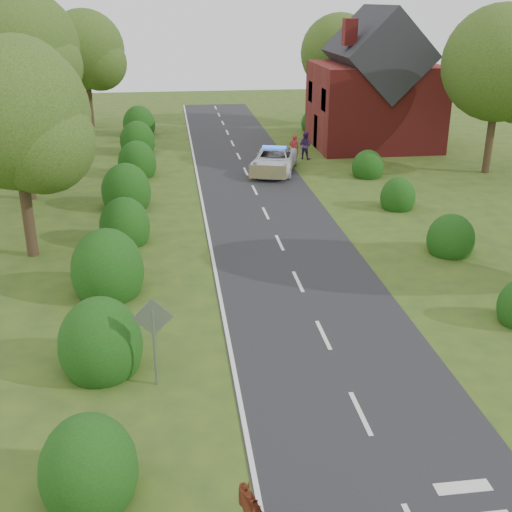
{
  "coord_description": "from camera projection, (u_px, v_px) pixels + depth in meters",
  "views": [
    {
      "loc": [
        -4.32,
        -12.78,
        9.56
      ],
      "look_at": [
        -1.6,
        7.51,
        1.3
      ],
      "focal_mm": 45.0,
      "sensor_mm": 36.0,
      "label": 1
    }
  ],
  "objects": [
    {
      "name": "tree_right_c",
      "position": [
        343.0,
        56.0,
        49.79
      ],
      "size": [
        6.15,
        6.0,
        8.58
      ],
      "color": "#332316",
      "rests_on": "ground"
    },
    {
      "name": "road_markings",
      "position": [
        239.0,
        237.0,
        27.53
      ],
      "size": [
        4.96,
        70.0,
        0.01
      ],
      "color": "white",
      "rests_on": "road"
    },
    {
      "name": "house",
      "position": [
        375.0,
        90.0,
        43.18
      ],
      "size": [
        8.0,
        7.4,
        9.17
      ],
      "color": "maroon",
      "rests_on": "ground"
    },
    {
      "name": "hedgerow_left",
      "position": [
        120.0,
        236.0,
        25.52
      ],
      "size": [
        2.75,
        50.41,
        3.0
      ],
      "color": "#143A10",
      "rests_on": "ground"
    },
    {
      "name": "pedestrian_purple",
      "position": [
        305.0,
        145.0,
        40.68
      ],
      "size": [
        1.07,
        1.04,
        1.74
      ],
      "primitive_type": "imported",
      "rotation": [
        0.0,
        0.0,
        2.48
      ],
      "color": "#3E255D",
      "rests_on": "ground"
    },
    {
      "name": "hedgerow_right",
      "position": [
        439.0,
        230.0,
        26.77
      ],
      "size": [
        2.1,
        45.78,
        2.1
      ],
      "color": "#143A10",
      "rests_on": "ground"
    },
    {
      "name": "tree_left_d",
      "position": [
        89.0,
        53.0,
        49.12
      ],
      "size": [
        6.15,
        6.0,
        8.89
      ],
      "color": "#332316",
      "rests_on": "ground"
    },
    {
      "name": "pedestrian_red",
      "position": [
        294.0,
        148.0,
        40.1
      ],
      "size": [
        0.62,
        0.41,
        1.66
      ],
      "primitive_type": "imported",
      "rotation": [
        0.0,
        0.0,
        3.11
      ],
      "color": "#AA2028",
      "rests_on": "ground"
    },
    {
      "name": "tree_left_c",
      "position": [
        28.0,
        51.0,
        39.27
      ],
      "size": [
        6.97,
        6.8,
        10.22
      ],
      "color": "#332316",
      "rests_on": "ground"
    },
    {
      "name": "tree_right_b",
      "position": [
        506.0,
        68.0,
        35.47
      ],
      "size": [
        6.56,
        6.4,
        9.4
      ],
      "color": "#332316",
      "rests_on": "ground"
    },
    {
      "name": "tree_left_b",
      "position": [
        23.0,
        99.0,
        30.84
      ],
      "size": [
        5.74,
        5.6,
        8.07
      ],
      "color": "#332316",
      "rests_on": "ground"
    },
    {
      "name": "road",
      "position": [
        269.0,
        220.0,
        29.64
      ],
      "size": [
        6.0,
        70.0,
        0.02
      ],
      "primitive_type": "cube",
      "color": "black",
      "rests_on": "ground"
    },
    {
      "name": "ground",
      "position": [
        360.0,
        414.0,
        15.86
      ],
      "size": [
        120.0,
        120.0,
        0.0
      ],
      "primitive_type": "plane",
      "color": "#32481C"
    },
    {
      "name": "tree_left_a",
      "position": [
        21.0,
        121.0,
        23.56
      ],
      "size": [
        5.74,
        5.6,
        8.38
      ],
      "color": "#332316",
      "rests_on": "ground"
    },
    {
      "name": "police_van",
      "position": [
        274.0,
        160.0,
        37.6
      ],
      "size": [
        3.71,
        5.52,
        1.55
      ],
      "rotation": [
        0.0,
        0.0,
        -0.3
      ],
      "color": "silver",
      "rests_on": "ground"
    },
    {
      "name": "road_sign",
      "position": [
        154.0,
        329.0,
        16.46
      ],
      "size": [
        1.06,
        0.08,
        2.53
      ],
      "color": "gray",
      "rests_on": "ground"
    }
  ]
}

